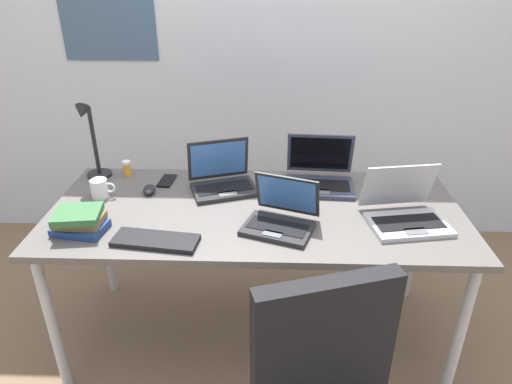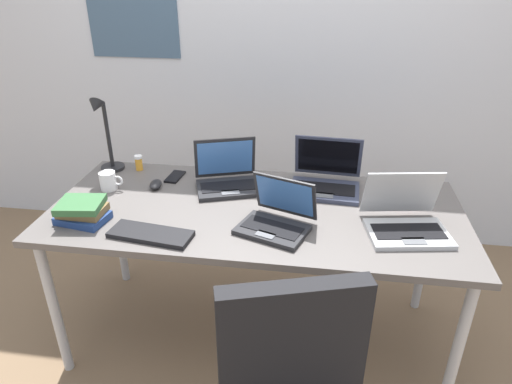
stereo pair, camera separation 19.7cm
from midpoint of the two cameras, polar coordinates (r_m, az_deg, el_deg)
ground_plane at (r=2.45m, az=2.40°, el=-17.35°), size 12.00×12.00×0.00m
wall_back at (r=2.88m, az=5.40°, el=18.67°), size 6.00×0.13×2.60m
desk at (r=2.04m, az=2.77°, el=-3.50°), size 1.80×0.80×0.74m
desk_lamp at (r=2.37m, az=-16.12°, el=6.78°), size 0.12×0.18×0.40m
laptop_near_mouse at (r=2.17m, az=-0.98°, el=1.65°), size 0.35×0.32×0.22m
laptop_far_corner at (r=2.20m, az=11.22°, el=1.48°), size 0.34×0.30×0.23m
laptop_front_left at (r=1.85m, az=5.59°, el=-3.45°), size 0.34×0.32×0.20m
laptop_back_right at (r=1.95m, az=20.98°, el=-3.41°), size 0.35×0.33×0.23m
external_keyboard at (r=1.83m, az=-10.02°, el=-5.29°), size 0.34×0.16×0.02m
computer_mouse at (r=2.21m, az=-9.93°, el=0.88°), size 0.07×0.10×0.03m
cell_phone at (r=2.30m, az=-7.68°, el=1.85°), size 0.08×0.14×0.01m
headphones at (r=2.23m, az=20.47°, el=-0.37°), size 0.21×0.18×0.04m
pill_bottle at (r=2.41m, az=-12.17°, el=3.56°), size 0.04×0.04×0.08m
book_stack at (r=1.99m, az=-18.28°, el=-2.38°), size 0.22×0.18×0.09m
coffee_mug at (r=2.23m, az=-15.56°, el=1.28°), size 0.11×0.08×0.09m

